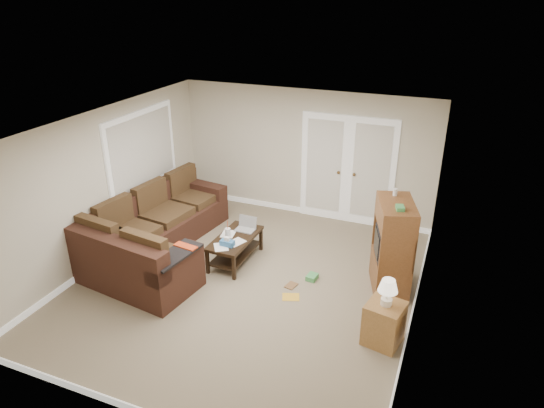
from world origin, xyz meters
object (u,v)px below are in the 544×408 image
at_px(coffee_table, 236,248).
at_px(side_cabinet, 384,320).
at_px(tv_armoire, 392,246).
at_px(sectional_sofa, 151,237).

bearing_deg(coffee_table, side_cabinet, -21.96).
bearing_deg(side_cabinet, tv_armoire, 107.87).
bearing_deg(coffee_table, tv_armoire, 4.42).
distance_m(sectional_sofa, side_cabinet, 4.08).
bearing_deg(side_cabinet, sectional_sofa, -178.57).
xyz_separation_m(coffee_table, side_cabinet, (2.64, -1.12, 0.09)).
height_order(coffee_table, side_cabinet, side_cabinet).
xyz_separation_m(sectional_sofa, side_cabinet, (4.02, -0.70, -0.03)).
bearing_deg(sectional_sofa, coffee_table, 24.74).
height_order(coffee_table, tv_armoire, tv_armoire).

